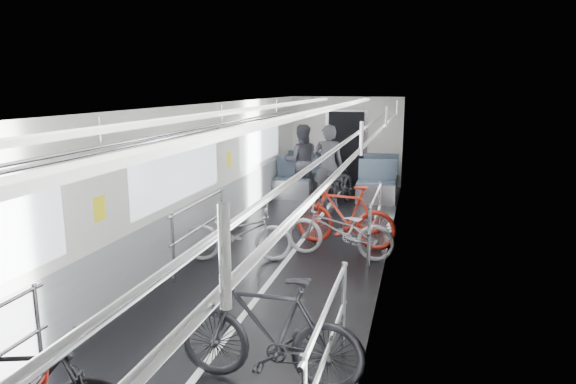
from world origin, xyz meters
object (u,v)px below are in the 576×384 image
bike_aisle (340,186)px  bike_left_far (238,233)px  bike_right_near (270,330)px  person_seated (301,161)px  bike_right_far (345,216)px  person_standing (328,166)px  bike_right_mid (339,230)px

bike_aisle → bike_left_far: bearing=-94.3°
bike_left_far → bike_right_near: (1.45, -3.13, 0.08)m
person_seated → bike_right_far: bearing=97.9°
bike_aisle → person_seated: bearing=150.1°
bike_aisle → person_standing: size_ratio=1.00×
bike_left_far → bike_right_far: size_ratio=0.95×
bike_right_far → person_seated: size_ratio=1.00×
person_standing → person_seated: 1.13m
bike_right_near → person_seated: bearing=-168.8°
bike_right_near → bike_right_mid: (0.06, 3.66, -0.07)m
bike_right_near → bike_right_mid: size_ratio=1.00×
bike_aisle → person_standing: 0.53m
bike_right_far → bike_aisle: bike_right_far is taller
bike_right_mid → person_seated: (-1.60, 4.27, 0.43)m
bike_left_far → bike_aisle: bearing=-27.7°
bike_right_mid → bike_right_far: (-0.00, 0.60, 0.08)m
bike_left_far → bike_right_near: size_ratio=0.97×
bike_aisle → person_seated: size_ratio=1.04×
bike_right_far → bike_left_far: bearing=-43.2°
bike_right_mid → person_standing: size_ratio=0.94×
bike_left_far → bike_right_mid: 1.60m
person_seated → bike_aisle: bearing=124.6°
bike_right_mid → bike_left_far: bearing=-65.5°
bike_left_far → bike_right_mid: bike_right_mid is taller
bike_right_far → person_standing: bearing=-154.5°
bike_right_far → person_seated: 4.02m
bike_right_near → bike_aisle: bearing=-176.0°
bike_right_far → bike_aisle: bearing=-159.5°
bike_left_far → person_seated: 4.83m
person_seated → bike_right_near: bearing=85.4°
bike_left_far → bike_right_mid: (1.51, 0.53, 0.01)m
bike_left_far → bike_right_near: bearing=-168.7°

